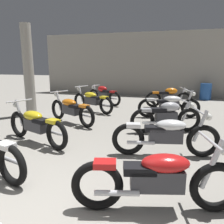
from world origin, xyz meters
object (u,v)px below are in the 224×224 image
at_px(motorcycle_right_row_0, 158,178).
at_px(motorcycle_right_row_4, 169,97).
at_px(motorcycle_left_row_4, 104,95).
at_px(oil_drum, 206,92).
at_px(support_pillar, 29,71).
at_px(motorcycle_left_row_1, 36,124).
at_px(motorcycle_left_row_3, 92,100).
at_px(motorcycle_left_row_2, 71,109).
at_px(motorcycle_right_row_2, 166,116).
at_px(motorcycle_right_row_1, 166,135).
at_px(motorcycle_right_row_3, 169,105).

distance_m(motorcycle_right_row_0, motorcycle_right_row_4, 7.15).
distance_m(motorcycle_left_row_4, oil_drum, 5.43).
relative_size(support_pillar, motorcycle_left_row_1, 1.55).
height_order(support_pillar, motorcycle_left_row_1, support_pillar).
bearing_deg(motorcycle_left_row_4, oil_drum, 30.93).
distance_m(motorcycle_left_row_3, motorcycle_right_row_4, 3.33).
height_order(motorcycle_left_row_1, motorcycle_left_row_2, same).
distance_m(support_pillar, motorcycle_right_row_2, 5.04).
bearing_deg(motorcycle_right_row_1, motorcycle_right_row_2, 92.70).
height_order(motorcycle_right_row_0, motorcycle_right_row_2, motorcycle_right_row_0).
xyz_separation_m(support_pillar, motorcycle_left_row_3, (1.92, 1.18, -1.15)).
distance_m(motorcycle_left_row_3, motorcycle_right_row_0, 6.20).
height_order(support_pillar, motorcycle_right_row_4, support_pillar).
bearing_deg(motorcycle_right_row_0, motorcycle_right_row_4, 91.12).
xyz_separation_m(motorcycle_right_row_1, motorcycle_right_row_4, (-0.15, 5.33, 0.01)).
xyz_separation_m(motorcycle_left_row_4, motorcycle_right_row_4, (2.90, 0.11, 0.00)).
bearing_deg(motorcycle_left_row_3, motorcycle_right_row_2, -33.88).
xyz_separation_m(motorcycle_left_row_3, motorcycle_right_row_2, (2.93, -1.96, 0.01)).
relative_size(motorcycle_right_row_2, oil_drum, 2.21).
relative_size(motorcycle_left_row_2, motorcycle_right_row_0, 0.93).
bearing_deg(motorcycle_right_row_0, oil_drum, 80.66).
bearing_deg(oil_drum, motorcycle_right_row_0, -99.34).
relative_size(motorcycle_right_row_2, motorcycle_right_row_3, 0.88).
bearing_deg(motorcycle_right_row_1, motorcycle_right_row_0, -90.37).
bearing_deg(support_pillar, motorcycle_left_row_2, -18.03).
distance_m(motorcycle_left_row_3, motorcycle_right_row_1, 4.70).
xyz_separation_m(motorcycle_left_row_1, motorcycle_right_row_3, (2.94, 3.50, 0.00)).
height_order(motorcycle_left_row_2, motorcycle_right_row_4, motorcycle_left_row_2).
relative_size(motorcycle_right_row_0, motorcycle_right_row_2, 1.13).
xyz_separation_m(motorcycle_left_row_1, oil_drum, (4.61, 8.07, -0.03)).
height_order(motorcycle_left_row_4, motorcycle_right_row_3, motorcycle_right_row_3).
bearing_deg(motorcycle_left_row_2, motorcycle_right_row_3, 28.75).
bearing_deg(motorcycle_left_row_1, motorcycle_left_row_2, 90.52).
height_order(support_pillar, motorcycle_left_row_3, support_pillar).
bearing_deg(motorcycle_left_row_4, motorcycle_left_row_2, -89.46).
bearing_deg(motorcycle_left_row_4, motorcycle_right_row_4, 2.20).
bearing_deg(oil_drum, motorcycle_right_row_2, -104.81).
xyz_separation_m(motorcycle_right_row_2, motorcycle_right_row_4, (-0.07, 3.69, 0.00)).
distance_m(motorcycle_right_row_0, motorcycle_right_row_3, 5.25).
relative_size(motorcycle_left_row_3, motorcycle_left_row_4, 1.09).
bearing_deg(motorcycle_right_row_4, motorcycle_left_row_2, -129.18).
height_order(motorcycle_left_row_3, motorcycle_left_row_4, motorcycle_left_row_3).
height_order(motorcycle_left_row_2, motorcycle_right_row_2, motorcycle_left_row_2).
bearing_deg(motorcycle_right_row_4, oil_drum, 56.74).
distance_m(motorcycle_left_row_2, motorcycle_right_row_4, 4.54).
height_order(support_pillar, motorcycle_left_row_4, support_pillar).
relative_size(motorcycle_left_row_1, motorcycle_right_row_3, 0.97).
xyz_separation_m(motorcycle_right_row_1, motorcycle_right_row_2, (-0.08, 1.65, 0.01)).
distance_m(motorcycle_right_row_3, motorcycle_right_row_4, 1.89).
bearing_deg(motorcycle_right_row_4, motorcycle_right_row_2, -88.85).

